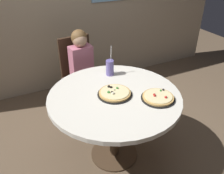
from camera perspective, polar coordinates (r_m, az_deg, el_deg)
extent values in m
plane|color=brown|center=(2.58, 0.50, -15.94)|extent=(8.00, 8.00, 0.00)
cylinder|color=silver|center=(2.10, 0.59, -2.27)|extent=(1.19, 1.19, 0.04)
cylinder|color=#4C3826|center=(2.32, 0.55, -9.80)|extent=(0.09, 0.09, 0.69)
cylinder|color=#4C3826|center=(2.57, 0.50, -15.79)|extent=(0.48, 0.48, 0.02)
cube|color=#382619|center=(2.99, -7.27, 1.67)|extent=(0.43, 0.43, 0.04)
cube|color=#382619|center=(3.02, -9.02, 7.40)|extent=(0.40, 0.07, 0.52)
cylinder|color=#382619|center=(2.92, -8.64, -4.44)|extent=(0.04, 0.04, 0.41)
cylinder|color=#382619|center=(3.04, -2.74, -2.57)|extent=(0.04, 0.04, 0.41)
cylinder|color=#382619|center=(3.19, -11.05, -1.35)|extent=(0.04, 0.04, 0.41)
cylinder|color=#382619|center=(3.29, -5.55, 0.26)|extent=(0.04, 0.04, 0.41)
cube|color=#3F4766|center=(2.97, -5.76, -3.09)|extent=(0.27, 0.34, 0.45)
cube|color=#CC728C|center=(2.86, -7.45, 5.68)|extent=(0.27, 0.18, 0.44)
sphere|color=tan|center=(2.75, -7.88, 11.33)|extent=(0.17, 0.17, 0.17)
sphere|color=brown|center=(2.76, -8.08, 11.84)|extent=(0.18, 0.18, 0.18)
cylinder|color=black|center=(2.08, 0.60, -1.78)|extent=(0.31, 0.31, 0.01)
cylinder|color=tan|center=(2.08, 0.60, -1.46)|extent=(0.28, 0.28, 0.02)
cylinder|color=beige|center=(2.07, 0.60, -1.20)|extent=(0.25, 0.25, 0.01)
sphere|color=black|center=(2.12, -0.27, -0.07)|extent=(0.02, 0.02, 0.02)
sphere|color=black|center=(2.06, 0.02, -1.20)|extent=(0.02, 0.02, 0.02)
sphere|color=#387F33|center=(2.05, -0.86, -1.20)|extent=(0.03, 0.03, 0.03)
sphere|color=#387F33|center=(2.11, 1.28, -0.25)|extent=(0.02, 0.02, 0.02)
sphere|color=beige|center=(2.09, 0.53, -0.66)|extent=(0.02, 0.02, 0.02)
sphere|color=black|center=(2.13, -0.77, 0.11)|extent=(0.03, 0.03, 0.03)
sphere|color=beige|center=(2.03, 0.26, -1.57)|extent=(0.03, 0.03, 0.03)
cylinder|color=black|center=(2.07, 11.11, -2.72)|extent=(0.29, 0.29, 0.01)
cylinder|color=tan|center=(2.06, 11.15, -2.40)|extent=(0.27, 0.27, 0.02)
cylinder|color=beige|center=(2.05, 11.18, -2.14)|extent=(0.24, 0.24, 0.01)
sphere|color=#B2231E|center=(2.03, 12.97, -2.47)|extent=(0.02, 0.02, 0.02)
sphere|color=#387F33|center=(2.12, 11.76, -0.85)|extent=(0.02, 0.02, 0.02)
sphere|color=#B2231E|center=(2.05, 10.22, -1.81)|extent=(0.02, 0.02, 0.02)
sphere|color=#B2231E|center=(2.04, 10.37, -2.09)|extent=(0.02, 0.02, 0.02)
sphere|color=black|center=(2.14, 12.36, -0.66)|extent=(0.02, 0.02, 0.02)
cylinder|color=#6659A5|center=(2.38, -0.52, 4.72)|extent=(0.08, 0.08, 0.16)
cylinder|color=white|center=(2.33, -0.26, 7.37)|extent=(0.02, 0.03, 0.22)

